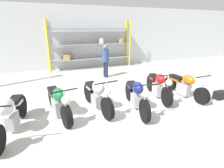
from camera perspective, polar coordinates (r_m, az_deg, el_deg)
The scene contains 11 objects.
ground_plane at distance 5.47m, azimuth 1.52°, elevation -8.22°, with size 30.00×30.00×0.00m, color silver.
back_wall at distance 10.84m, azimuth -11.36°, elevation 14.57°, with size 30.00×0.08×3.60m.
shelving_rack at distance 10.65m, azimuth -7.11°, elevation 12.46°, with size 4.92×0.63×2.82m.
motorcycle_white at distance 4.77m, azimuth -30.51°, elevation -8.51°, with size 0.77×2.14×1.02m.
motorcycle_green at distance 5.15m, azimuth -17.02°, elevation -5.65°, with size 0.72×1.94×0.97m.
motorcycle_silver at distance 5.28m, azimuth -4.90°, elevation -3.38°, with size 0.68×2.00×1.06m.
motorcycle_blue at distance 5.32m, azimuth 7.92°, elevation -3.47°, with size 0.73×2.12×1.04m.
motorcycle_red at distance 6.36m, azimuth 14.89°, elevation -0.48°, with size 0.70×2.04×1.02m.
motorcycle_orange at distance 6.84m, azimuth 22.70°, elevation -0.36°, with size 0.66×2.04×0.94m.
person_browsing at distance 8.66m, azimuth -2.13°, elevation 8.27°, with size 0.38×0.38×1.60m.
toolbox at distance 7.25m, azimuth 31.84°, elevation -3.08°, with size 0.44×0.26×0.28m.
Camera 1 is at (-1.89, -4.51, 2.44)m, focal length 28.00 mm.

